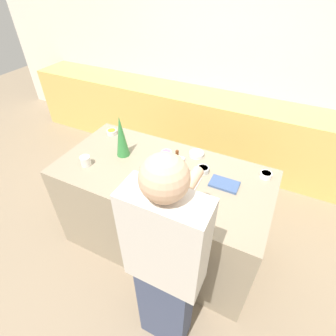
{
  "coord_description": "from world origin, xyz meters",
  "views": [
    {
      "loc": [
        0.8,
        -1.51,
        2.38
      ],
      "look_at": [
        0.06,
        0.0,
        1.01
      ],
      "focal_mm": 28.0,
      "sensor_mm": 36.0,
      "label": 1
    }
  ],
  "objects_px": {
    "candy_bowl_beside_tree": "(266,175)",
    "candy_bowl_front_corner": "(166,154)",
    "candy_bowl_center_rear": "(203,170)",
    "person": "(166,268)",
    "baking_tray": "(170,181)",
    "candy_bowl_far_right": "(112,132)",
    "gingerbread_house": "(170,170)",
    "decorative_tree": "(121,136)",
    "candy_bowl_behind_tray": "(197,154)",
    "mug": "(86,161)",
    "cookbook": "(224,184)"
  },
  "relations": [
    {
      "from": "baking_tray",
      "to": "mug",
      "type": "height_order",
      "value": "mug"
    },
    {
      "from": "decorative_tree",
      "to": "person",
      "type": "xyz_separation_m",
      "value": [
        0.84,
        -0.82,
        -0.24
      ]
    },
    {
      "from": "gingerbread_house",
      "to": "decorative_tree",
      "type": "bearing_deg",
      "value": 165.57
    },
    {
      "from": "baking_tray",
      "to": "candy_bowl_front_corner",
      "type": "xyz_separation_m",
      "value": [
        -0.18,
        0.29,
        0.02
      ]
    },
    {
      "from": "candy_bowl_far_right",
      "to": "candy_bowl_behind_tray",
      "type": "height_order",
      "value": "candy_bowl_far_right"
    },
    {
      "from": "baking_tray",
      "to": "candy_bowl_far_right",
      "type": "xyz_separation_m",
      "value": [
        -0.85,
        0.38,
        0.02
      ]
    },
    {
      "from": "gingerbread_house",
      "to": "candy_bowl_front_corner",
      "type": "height_order",
      "value": "gingerbread_house"
    },
    {
      "from": "candy_bowl_front_corner",
      "to": "mug",
      "type": "relative_size",
      "value": 1.14
    },
    {
      "from": "candy_bowl_center_rear",
      "to": "candy_bowl_front_corner",
      "type": "bearing_deg",
      "value": 169.77
    },
    {
      "from": "baking_tray",
      "to": "cookbook",
      "type": "distance_m",
      "value": 0.44
    },
    {
      "from": "candy_bowl_far_right",
      "to": "person",
      "type": "bearing_deg",
      "value": -42.71
    },
    {
      "from": "candy_bowl_behind_tray",
      "to": "candy_bowl_center_rear",
      "type": "height_order",
      "value": "candy_bowl_center_rear"
    },
    {
      "from": "candy_bowl_beside_tree",
      "to": "baking_tray",
      "type": "bearing_deg",
      "value": -150.3
    },
    {
      "from": "cookbook",
      "to": "person",
      "type": "distance_m",
      "value": 0.83
    },
    {
      "from": "candy_bowl_beside_tree",
      "to": "candy_bowl_front_corner",
      "type": "height_order",
      "value": "candy_bowl_front_corner"
    },
    {
      "from": "person",
      "to": "gingerbread_house",
      "type": "bearing_deg",
      "value": 113.77
    },
    {
      "from": "decorative_tree",
      "to": "person",
      "type": "bearing_deg",
      "value": -44.06
    },
    {
      "from": "candy_bowl_beside_tree",
      "to": "cookbook",
      "type": "distance_m",
      "value": 0.37
    },
    {
      "from": "gingerbread_house",
      "to": "mug",
      "type": "bearing_deg",
      "value": -169.89
    },
    {
      "from": "gingerbread_house",
      "to": "candy_bowl_behind_tray",
      "type": "height_order",
      "value": "gingerbread_house"
    },
    {
      "from": "cookbook",
      "to": "mug",
      "type": "xyz_separation_m",
      "value": [
        -1.16,
        -0.28,
        0.03
      ]
    },
    {
      "from": "decorative_tree",
      "to": "candy_bowl_behind_tray",
      "type": "xyz_separation_m",
      "value": [
        0.61,
        0.28,
        -0.18
      ]
    },
    {
      "from": "decorative_tree",
      "to": "candy_bowl_beside_tree",
      "type": "height_order",
      "value": "decorative_tree"
    },
    {
      "from": "gingerbread_house",
      "to": "candy_bowl_far_right",
      "type": "height_order",
      "value": "gingerbread_house"
    },
    {
      "from": "candy_bowl_front_corner",
      "to": "person",
      "type": "relative_size",
      "value": 0.06
    },
    {
      "from": "decorative_tree",
      "to": "candy_bowl_behind_tray",
      "type": "height_order",
      "value": "decorative_tree"
    },
    {
      "from": "candy_bowl_center_rear",
      "to": "person",
      "type": "relative_size",
      "value": 0.06
    },
    {
      "from": "candy_bowl_far_right",
      "to": "mug",
      "type": "height_order",
      "value": "mug"
    },
    {
      "from": "candy_bowl_far_right",
      "to": "candy_bowl_front_corner",
      "type": "xyz_separation_m",
      "value": [
        0.67,
        -0.09,
        0.0
      ]
    },
    {
      "from": "baking_tray",
      "to": "candy_bowl_far_right",
      "type": "height_order",
      "value": "candy_bowl_far_right"
    },
    {
      "from": "candy_bowl_beside_tree",
      "to": "mug",
      "type": "height_order",
      "value": "mug"
    },
    {
      "from": "gingerbread_house",
      "to": "candy_bowl_beside_tree",
      "type": "bearing_deg",
      "value": 29.7
    },
    {
      "from": "candy_bowl_far_right",
      "to": "candy_bowl_center_rear",
      "type": "relative_size",
      "value": 0.99
    },
    {
      "from": "candy_bowl_center_rear",
      "to": "candy_bowl_front_corner",
      "type": "height_order",
      "value": "candy_bowl_center_rear"
    },
    {
      "from": "person",
      "to": "baking_tray",
      "type": "bearing_deg",
      "value": 113.8
    },
    {
      "from": "candy_bowl_behind_tray",
      "to": "candy_bowl_beside_tree",
      "type": "relative_size",
      "value": 1.39
    },
    {
      "from": "decorative_tree",
      "to": "candy_bowl_far_right",
      "type": "relative_size",
      "value": 3.94
    },
    {
      "from": "candy_bowl_beside_tree",
      "to": "person",
      "type": "distance_m",
      "value": 1.14
    },
    {
      "from": "baking_tray",
      "to": "cookbook",
      "type": "bearing_deg",
      "value": 20.02
    },
    {
      "from": "person",
      "to": "candy_bowl_behind_tray",
      "type": "bearing_deg",
      "value": 102.01
    },
    {
      "from": "decorative_tree",
      "to": "cookbook",
      "type": "xyz_separation_m",
      "value": [
        0.95,
        0.01,
        -0.19
      ]
    },
    {
      "from": "gingerbread_house",
      "to": "candy_bowl_far_right",
      "type": "bearing_deg",
      "value": 155.68
    },
    {
      "from": "candy_bowl_far_right",
      "to": "candy_bowl_center_rear",
      "type": "bearing_deg",
      "value": -8.71
    },
    {
      "from": "baking_tray",
      "to": "cookbook",
      "type": "relative_size",
      "value": 1.94
    },
    {
      "from": "baking_tray",
      "to": "candy_bowl_far_right",
      "type": "distance_m",
      "value": 0.93
    },
    {
      "from": "candy_bowl_behind_tray",
      "to": "cookbook",
      "type": "distance_m",
      "value": 0.44
    },
    {
      "from": "candy_bowl_front_corner",
      "to": "baking_tray",
      "type": "bearing_deg",
      "value": -58.39
    },
    {
      "from": "candy_bowl_center_rear",
      "to": "person",
      "type": "xyz_separation_m",
      "value": [
        0.1,
        -0.9,
        -0.08
      ]
    },
    {
      "from": "gingerbread_house",
      "to": "mug",
      "type": "xyz_separation_m",
      "value": [
        -0.75,
        -0.13,
        -0.07
      ]
    },
    {
      "from": "candy_bowl_far_right",
      "to": "candy_bowl_behind_tray",
      "type": "distance_m",
      "value": 0.92
    }
  ]
}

